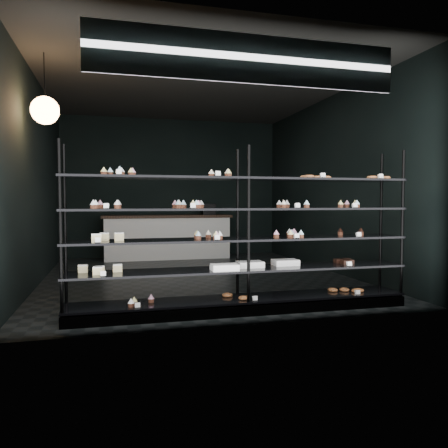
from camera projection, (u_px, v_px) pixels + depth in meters
name	position (u px, v px, depth m)	size (l,w,h in m)	color
room	(196.00, 183.00, 7.37)	(5.01, 6.01, 3.20)	black
display_shelf	(241.00, 258.00, 5.07)	(4.00, 0.50, 1.91)	black
signage	(249.00, 59.00, 4.48)	(3.30, 0.05, 0.50)	#0C0B3B
pendant_lamp	(45.00, 110.00, 5.57)	(0.35, 0.35, 0.91)	black
service_counter	(168.00, 236.00, 9.80)	(2.86, 0.65, 1.23)	silver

